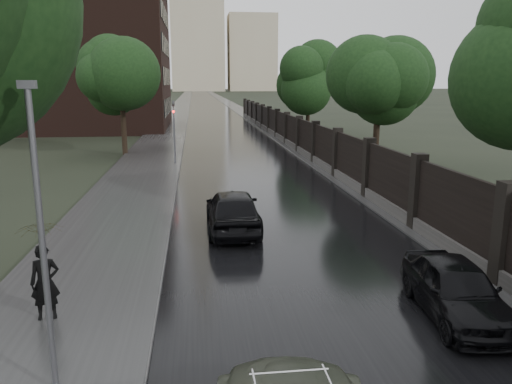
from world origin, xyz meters
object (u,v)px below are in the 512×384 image
tree_right_c (309,84)px  hatchback_left (233,210)px  car_right_near (456,289)px  tree_left_far (121,80)px  tree_right_b (379,85)px  pedestrian_umbrella (41,242)px  lamp_post (42,244)px  traffic_light (174,127)px

tree_right_c → hatchback_left: tree_right_c is taller
car_right_near → tree_left_far: bearing=116.8°
tree_right_b → hatchback_left: (-9.30, -11.42, -4.19)m
tree_right_b → pedestrian_umbrella: size_ratio=2.77×
tree_right_b → tree_left_far: bearing=152.7°
hatchback_left → pedestrian_umbrella: bearing=55.4°
hatchback_left → car_right_near: bearing=121.8°
tree_left_far → pedestrian_umbrella: tree_left_far is taller
pedestrian_umbrella → tree_left_far: bearing=82.6°
tree_left_far → tree_right_c: 18.45m
tree_left_far → lamp_post: tree_left_far is taller
tree_left_far → traffic_light: size_ratio=1.85×
tree_right_c → lamp_post: 40.67m
tree_right_c → hatchback_left: bearing=-107.5°
traffic_light → car_right_near: 22.64m
hatchback_left → pedestrian_umbrella: pedestrian_umbrella is taller
tree_right_c → traffic_light: bearing=-128.2°
tree_right_b → lamp_post: tree_right_b is taller
traffic_light → hatchback_left: (2.50, -14.41, -1.64)m
hatchback_left → pedestrian_umbrella: 7.87m
tree_right_c → tree_left_far: bearing=-147.2°
lamp_post → pedestrian_umbrella: size_ratio=2.02×
tree_right_b → pedestrian_umbrella: bearing=-127.7°
tree_right_b → hatchback_left: bearing=-129.2°
tree_right_b → tree_right_c: same height
tree_right_b → tree_right_c: (0.00, 18.00, 0.00)m
tree_left_far → car_right_near: size_ratio=1.95×
tree_right_b → pedestrian_umbrella: tree_right_b is taller
hatchback_left → pedestrian_umbrella: size_ratio=1.75×
tree_right_b → traffic_light: bearing=165.8°
traffic_light → car_right_near: size_ratio=1.05×
car_right_near → pedestrian_umbrella: size_ratio=1.50×
lamp_post → pedestrian_umbrella: bearing=107.6°
traffic_light → pedestrian_umbrella: 20.91m
lamp_post → hatchback_left: 9.96m
car_right_near → pedestrian_umbrella: (-8.82, 0.69, 1.20)m
tree_right_b → tree_right_c: bearing=90.0°
tree_right_b → traffic_light: tree_right_b is taller
tree_right_b → hatchback_left: tree_right_b is taller
car_right_near → pedestrian_umbrella: pedestrian_umbrella is taller
tree_left_far → traffic_light: bearing=-53.5°
hatchback_left → lamp_post: bearing=68.6°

